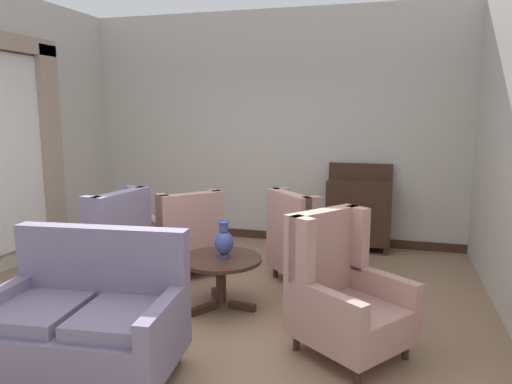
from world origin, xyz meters
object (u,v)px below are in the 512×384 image
object	(u,v)px
porcelain_vase	(224,241)
coffee_table	(221,268)
armchair_near_sideboard	(185,237)
settee	(86,320)
sideboard	(359,211)
side_table	(316,262)
armchair_beside_settee	(309,244)
armchair_foreground_right	(107,252)
armchair_near_window	(342,295)

from	to	relation	value
porcelain_vase	coffee_table	bearing A→B (deg)	-112.82
coffee_table	armchair_near_sideboard	distance (m)	1.12
settee	sideboard	distance (m)	4.12
settee	side_table	world-z (taller)	settee
sideboard	armchair_near_sideboard	bearing A→B (deg)	-141.62
porcelain_vase	settee	distance (m)	1.58
settee	side_table	size ratio (longest dim) A/B	1.98
settee	armchair_beside_settee	xyz separation A→B (m)	(1.22, 2.37, 0.01)
armchair_beside_settee	side_table	xyz separation A→B (m)	(0.18, -0.63, -0.00)
armchair_beside_settee	sideboard	distance (m)	1.47
porcelain_vase	armchair_beside_settee	world-z (taller)	armchair_beside_settee
porcelain_vase	armchair_foreground_right	size ratio (longest dim) A/B	0.32
side_table	sideboard	distance (m)	2.04
armchair_near_window	coffee_table	bearing A→B (deg)	102.33
side_table	armchair_near_sideboard	bearing A→B (deg)	162.66
armchair_near_sideboard	sideboard	bearing A→B (deg)	172.94
porcelain_vase	sideboard	size ratio (longest dim) A/B	0.30
armchair_beside_settee	sideboard	world-z (taller)	sideboard
armchair_foreground_right	sideboard	bearing A→B (deg)	142.97
settee	armchair_near_sideboard	xyz separation A→B (m)	(-0.24, 2.25, 0.01)
armchair_near_sideboard	armchair_near_window	world-z (taller)	armchair_near_window
coffee_table	settee	distance (m)	1.51
armchair_foreground_right	sideboard	xyz separation A→B (m)	(2.40, 2.36, 0.08)
porcelain_vase	armchair_near_window	xyz separation A→B (m)	(1.20, -0.60, -0.19)
porcelain_vase	side_table	distance (m)	0.93
settee	coffee_table	bearing A→B (deg)	64.27
armchair_beside_settee	armchair_foreground_right	bearing A→B (deg)	73.78
coffee_table	armchair_near_window	size ratio (longest dim) A/B	0.72
settee	armchair_foreground_right	xyz separation A→B (m)	(-0.73, 1.40, 0.04)
armchair_near_sideboard	settee	bearing A→B (deg)	50.58
porcelain_vase	armchair_near_window	distance (m)	1.36
armchair_near_window	armchair_foreground_right	world-z (taller)	armchair_near_window
coffee_table	armchair_foreground_right	world-z (taller)	armchair_foreground_right
coffee_table	sideboard	size ratio (longest dim) A/B	0.67
armchair_near_window	armchair_beside_settee	xyz separation A→B (m)	(-0.52, 1.49, -0.03)
armchair_near_window	side_table	size ratio (longest dim) A/B	1.55
armchair_near_sideboard	sideboard	world-z (taller)	sideboard
settee	armchair_near_sideboard	distance (m)	2.26
coffee_table	sideboard	distance (m)	2.62
sideboard	armchair_beside_settee	bearing A→B (deg)	-107.92
armchair_beside_settee	sideboard	size ratio (longest dim) A/B	0.95
settee	armchair_near_window	world-z (taller)	armchair_near_window
armchair_near_window	armchair_foreground_right	distance (m)	2.53
side_table	sideboard	world-z (taller)	sideboard
armchair_near_sideboard	side_table	world-z (taller)	armchair_near_sideboard
coffee_table	armchair_near_window	distance (m)	1.34
armchair_beside_settee	porcelain_vase	bearing A→B (deg)	100.11
settee	porcelain_vase	bearing A→B (deg)	64.17
armchair_near_window	armchair_beside_settee	distance (m)	1.58
armchair_foreground_right	side_table	world-z (taller)	armchair_foreground_right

